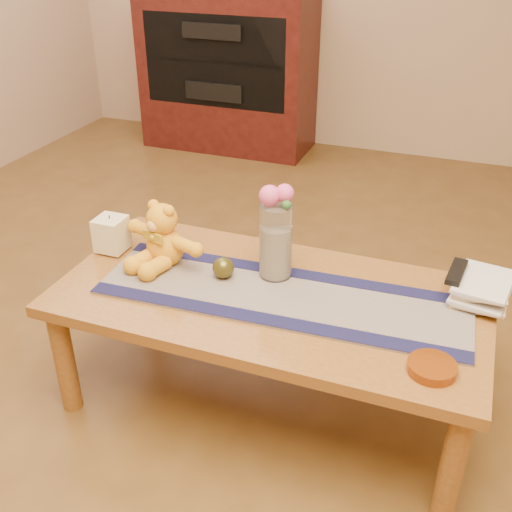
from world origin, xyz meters
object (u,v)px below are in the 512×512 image
at_px(pillar_candle, 111,234).
at_px(book_bottom, 454,290).
at_px(amber_dish, 432,368).
at_px(bronze_ball, 223,268).
at_px(tv_remote, 457,272).
at_px(teddy_bear, 164,234).
at_px(glass_vase, 276,241).

relative_size(pillar_candle, book_bottom, 0.55).
height_order(pillar_candle, amber_dish, pillar_candle).
height_order(pillar_candle, bronze_ball, pillar_candle).
bearing_deg(pillar_candle, book_bottom, 7.08).
height_order(pillar_candle, tv_remote, pillar_candle).
xyz_separation_m(teddy_bear, pillar_candle, (-0.23, 0.01, -0.05)).
height_order(glass_vase, bronze_ball, glass_vase).
bearing_deg(bronze_ball, teddy_bear, 173.18).
bearing_deg(pillar_candle, tv_remote, 6.62).
distance_m(glass_vase, book_bottom, 0.60).
height_order(bronze_ball, tv_remote, tv_remote).
bearing_deg(teddy_bear, bronze_ball, 9.53).
relative_size(teddy_bear, book_bottom, 1.43).
xyz_separation_m(pillar_candle, amber_dish, (1.18, -0.28, -0.06)).
bearing_deg(book_bottom, tv_remote, -93.00).
xyz_separation_m(bronze_ball, tv_remote, (0.74, 0.18, 0.04)).
relative_size(pillar_candle, bronze_ball, 1.68).
xyz_separation_m(teddy_bear, tv_remote, (0.97, 0.15, -0.03)).
distance_m(pillar_candle, book_bottom, 1.21).
bearing_deg(book_bottom, pillar_candle, -169.90).
xyz_separation_m(glass_vase, tv_remote, (0.58, 0.10, -0.05)).
distance_m(glass_vase, bronze_ball, 0.20).
bearing_deg(amber_dish, bronze_ball, 161.57).
bearing_deg(tv_remote, bronze_ball, -160.38).
xyz_separation_m(glass_vase, amber_dish, (0.56, -0.32, -0.12)).
bearing_deg(pillar_candle, bronze_ball, -4.95).
distance_m(pillar_candle, bronze_ball, 0.46).
distance_m(glass_vase, amber_dish, 0.65).
relative_size(glass_vase, tv_remote, 1.62).
xyz_separation_m(tv_remote, amber_dish, (-0.02, -0.42, -0.07)).
height_order(teddy_bear, tv_remote, teddy_bear).
height_order(book_bottom, tv_remote, tv_remote).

